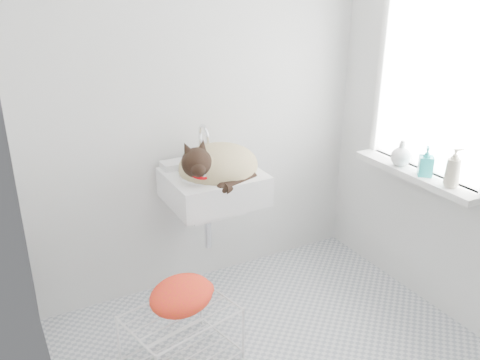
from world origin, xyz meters
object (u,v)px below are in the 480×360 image
sink (213,173)px  bottle_b (424,175)px  cat (216,167)px  bottle_a (450,186)px  bottle_c (400,165)px  wire_rack (182,339)px

sink → bottle_b: sink is taller
cat → bottle_b: bearing=-33.5°
sink → bottle_b: bearing=-30.2°
cat → bottle_a: cat is taller
bottle_c → sink: bearing=158.3°
wire_rack → cat: bearing=46.4°
bottle_c → bottle_b: bearing=-90.0°
sink → wire_rack: (-0.42, -0.47, -0.70)m
sink → cat: (0.01, -0.02, 0.04)m
bottle_a → bottle_b: 0.19m
wire_rack → bottle_b: bearing=-5.6°
wire_rack → sink: bearing=48.3°
sink → cat: size_ratio=1.07×
sink → cat: 0.05m
sink → bottle_c: sink is taller
wire_rack → bottle_a: bearing=-12.6°
sink → bottle_a: bearing=-37.1°
cat → bottle_a: (1.05, -0.78, -0.04)m
bottle_b → sink: bearing=149.8°
cat → wire_rack: size_ratio=0.95×
cat → wire_rack: bearing=-137.4°
wire_rack → bottle_c: bearing=2.0°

